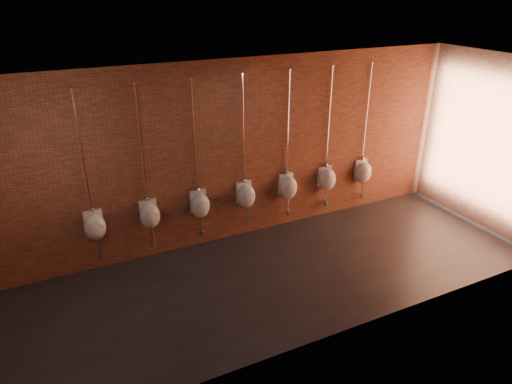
# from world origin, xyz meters

# --- Properties ---
(ground) EXTENTS (8.50, 8.50, 0.00)m
(ground) POSITION_xyz_m (0.00, 0.00, 0.00)
(ground) COLOR black
(ground) RESTS_ON ground
(room_shell) EXTENTS (8.54, 3.04, 3.22)m
(room_shell) POSITION_xyz_m (0.00, 0.00, 2.01)
(room_shell) COLOR black
(room_shell) RESTS_ON ground
(urinal_0) EXTENTS (0.34, 0.29, 2.71)m
(urinal_0) POSITION_xyz_m (-2.60, 1.38, 0.83)
(urinal_0) COLOR silver
(urinal_0) RESTS_ON ground
(urinal_1) EXTENTS (0.34, 0.29, 2.71)m
(urinal_1) POSITION_xyz_m (-1.73, 1.38, 0.83)
(urinal_1) COLOR silver
(urinal_1) RESTS_ON ground
(urinal_2) EXTENTS (0.34, 0.29, 2.71)m
(urinal_2) POSITION_xyz_m (-0.87, 1.38, 0.83)
(urinal_2) COLOR silver
(urinal_2) RESTS_ON ground
(urinal_3) EXTENTS (0.34, 0.29, 2.71)m
(urinal_3) POSITION_xyz_m (-0.01, 1.38, 0.83)
(urinal_3) COLOR silver
(urinal_3) RESTS_ON ground
(urinal_4) EXTENTS (0.34, 0.29, 2.71)m
(urinal_4) POSITION_xyz_m (0.86, 1.38, 0.83)
(urinal_4) COLOR silver
(urinal_4) RESTS_ON ground
(urinal_5) EXTENTS (0.34, 0.29, 2.71)m
(urinal_5) POSITION_xyz_m (1.72, 1.38, 0.83)
(urinal_5) COLOR silver
(urinal_5) RESTS_ON ground
(urinal_6) EXTENTS (0.34, 0.29, 2.71)m
(urinal_6) POSITION_xyz_m (2.59, 1.38, 0.83)
(urinal_6) COLOR silver
(urinal_6) RESTS_ON ground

